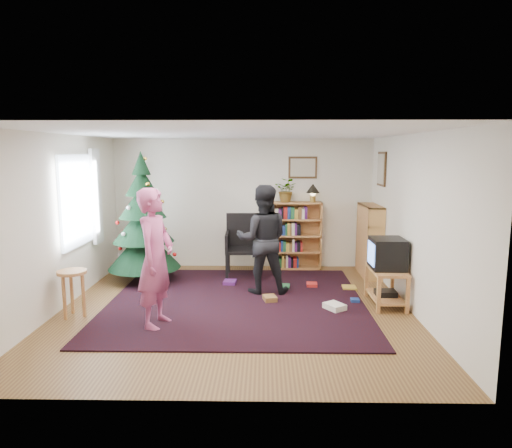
{
  "coord_description": "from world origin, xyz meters",
  "views": [
    {
      "loc": [
        0.42,
        -6.34,
        2.24
      ],
      "look_at": [
        0.28,
        0.89,
        1.1
      ],
      "focal_mm": 32.0,
      "sensor_mm": 36.0,
      "label": 1
    }
  ],
  "objects_px": {
    "tv_stand": "(386,283)",
    "table_lamp": "(313,190)",
    "picture_right": "(382,169)",
    "person_by_chair": "(263,239)",
    "picture_back": "(303,168)",
    "person_standing": "(156,258)",
    "stool": "(72,281)",
    "crt_tv": "(387,254)",
    "bookshelf_back": "(296,235)",
    "christmas_tree": "(143,228)",
    "potted_plant": "(287,190)",
    "bookshelf_right": "(370,240)",
    "armchair": "(244,243)"
  },
  "relations": [
    {
      "from": "picture_back",
      "to": "christmas_tree",
      "type": "bearing_deg",
      "value": -159.13
    },
    {
      "from": "person_standing",
      "to": "picture_back",
      "type": "bearing_deg",
      "value": -21.97
    },
    {
      "from": "christmas_tree",
      "to": "tv_stand",
      "type": "xyz_separation_m",
      "value": [
        3.9,
        -1.18,
        -0.62
      ]
    },
    {
      "from": "bookshelf_back",
      "to": "person_standing",
      "type": "distance_m",
      "value": 3.64
    },
    {
      "from": "potted_plant",
      "to": "picture_right",
      "type": "bearing_deg",
      "value": -19.83
    },
    {
      "from": "person_standing",
      "to": "person_by_chair",
      "type": "relative_size",
      "value": 1.04
    },
    {
      "from": "person_by_chair",
      "to": "table_lamp",
      "type": "height_order",
      "value": "person_by_chair"
    },
    {
      "from": "christmas_tree",
      "to": "person_standing",
      "type": "bearing_deg",
      "value": -71.3
    },
    {
      "from": "picture_back",
      "to": "potted_plant",
      "type": "xyz_separation_m",
      "value": [
        -0.31,
        -0.14,
        -0.42
      ]
    },
    {
      "from": "picture_right",
      "to": "armchair",
      "type": "xyz_separation_m",
      "value": [
        -2.43,
        0.01,
        -1.33
      ]
    },
    {
      "from": "potted_plant",
      "to": "christmas_tree",
      "type": "bearing_deg",
      "value": -159.46
    },
    {
      "from": "crt_tv",
      "to": "potted_plant",
      "type": "distance_m",
      "value": 2.64
    },
    {
      "from": "picture_back",
      "to": "person_standing",
      "type": "distance_m",
      "value": 3.95
    },
    {
      "from": "bookshelf_back",
      "to": "crt_tv",
      "type": "height_order",
      "value": "bookshelf_back"
    },
    {
      "from": "picture_right",
      "to": "armchair",
      "type": "height_order",
      "value": "picture_right"
    },
    {
      "from": "bookshelf_right",
      "to": "table_lamp",
      "type": "xyz_separation_m",
      "value": [
        -1.0,
        0.47,
        0.87
      ]
    },
    {
      "from": "person_standing",
      "to": "crt_tv",
      "type": "bearing_deg",
      "value": -62.37
    },
    {
      "from": "picture_right",
      "to": "person_standing",
      "type": "distance_m",
      "value": 4.35
    },
    {
      "from": "picture_right",
      "to": "tv_stand",
      "type": "height_order",
      "value": "picture_right"
    },
    {
      "from": "picture_back",
      "to": "table_lamp",
      "type": "relative_size",
      "value": 1.57
    },
    {
      "from": "picture_right",
      "to": "person_by_chair",
      "type": "relative_size",
      "value": 0.35
    },
    {
      "from": "tv_stand",
      "to": "christmas_tree",
      "type": "bearing_deg",
      "value": 163.1
    },
    {
      "from": "person_standing",
      "to": "picture_right",
      "type": "bearing_deg",
      "value": -42.85
    },
    {
      "from": "picture_right",
      "to": "christmas_tree",
      "type": "xyz_separation_m",
      "value": [
        -4.15,
        -0.35,
        -1.01
      ]
    },
    {
      "from": "christmas_tree",
      "to": "crt_tv",
      "type": "relative_size",
      "value": 4.4
    },
    {
      "from": "tv_stand",
      "to": "potted_plant",
      "type": "bearing_deg",
      "value": 123.01
    },
    {
      "from": "bookshelf_back",
      "to": "bookshelf_right",
      "type": "relative_size",
      "value": 1.0
    },
    {
      "from": "christmas_tree",
      "to": "crt_tv",
      "type": "xyz_separation_m",
      "value": [
        3.89,
        -1.18,
        -0.17
      ]
    },
    {
      "from": "picture_back",
      "to": "picture_right",
      "type": "xyz_separation_m",
      "value": [
        1.33,
        -0.73,
        0.0
      ]
    },
    {
      "from": "picture_right",
      "to": "person_by_chair",
      "type": "distance_m",
      "value": 2.54
    },
    {
      "from": "tv_stand",
      "to": "person_by_chair",
      "type": "relative_size",
      "value": 0.48
    },
    {
      "from": "stool",
      "to": "person_standing",
      "type": "height_order",
      "value": "person_standing"
    },
    {
      "from": "picture_back",
      "to": "bookshelf_back",
      "type": "distance_m",
      "value": 1.3
    },
    {
      "from": "christmas_tree",
      "to": "bookshelf_right",
      "type": "relative_size",
      "value": 1.74
    },
    {
      "from": "bookshelf_right",
      "to": "table_lamp",
      "type": "relative_size",
      "value": 3.71
    },
    {
      "from": "picture_back",
      "to": "crt_tv",
      "type": "distance_m",
      "value": 2.76
    },
    {
      "from": "person_by_chair",
      "to": "potted_plant",
      "type": "height_order",
      "value": "potted_plant"
    },
    {
      "from": "christmas_tree",
      "to": "bookshelf_back",
      "type": "height_order",
      "value": "christmas_tree"
    },
    {
      "from": "bookshelf_right",
      "to": "picture_right",
      "type": "bearing_deg",
      "value": -130.64
    },
    {
      "from": "picture_back",
      "to": "christmas_tree",
      "type": "distance_m",
      "value": 3.19
    },
    {
      "from": "stool",
      "to": "table_lamp",
      "type": "bearing_deg",
      "value": 37.47
    },
    {
      "from": "person_standing",
      "to": "person_by_chair",
      "type": "bearing_deg",
      "value": -31.08
    },
    {
      "from": "tv_stand",
      "to": "table_lamp",
      "type": "relative_size",
      "value": 2.39
    },
    {
      "from": "armchair",
      "to": "person_by_chair",
      "type": "distance_m",
      "value": 1.08
    },
    {
      "from": "bookshelf_back",
      "to": "armchair",
      "type": "height_order",
      "value": "bookshelf_back"
    },
    {
      "from": "picture_right",
      "to": "crt_tv",
      "type": "height_order",
      "value": "picture_right"
    },
    {
      "from": "picture_right",
      "to": "person_standing",
      "type": "height_order",
      "value": "picture_right"
    },
    {
      "from": "picture_back",
      "to": "potted_plant",
      "type": "distance_m",
      "value": 0.54
    },
    {
      "from": "crt_tv",
      "to": "potted_plant",
      "type": "relative_size",
      "value": 1.13
    },
    {
      "from": "picture_right",
      "to": "bookshelf_back",
      "type": "xyz_separation_m",
      "value": [
        -1.44,
        0.59,
        -1.29
      ]
    }
  ]
}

